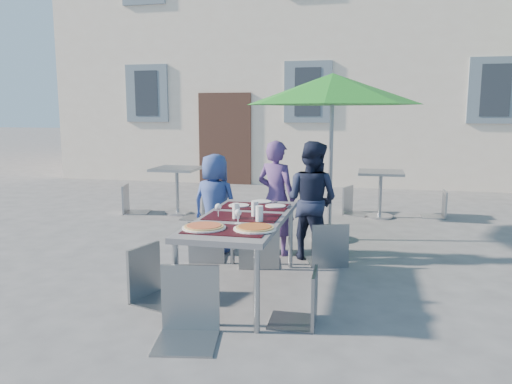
% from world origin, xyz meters
% --- Properties ---
extents(ground, '(90.00, 90.00, 0.00)m').
position_xyz_m(ground, '(0.00, 0.00, 0.00)').
color(ground, '#4E4E51').
rests_on(ground, ground).
extents(building, '(13.60, 8.20, 11.10)m').
position_xyz_m(building, '(-0.00, 11.50, 4.85)').
color(building, beige).
rests_on(building, ground).
extents(dining_table, '(0.80, 1.85, 0.76)m').
position_xyz_m(dining_table, '(0.26, 0.35, 0.70)').
color(dining_table, '#49484E').
rests_on(dining_table, ground).
extents(pizza_near_left, '(0.38, 0.38, 0.03)m').
position_xyz_m(pizza_near_left, '(0.06, -0.19, 0.77)').
color(pizza_near_left, white).
rests_on(pizza_near_left, dining_table).
extents(pizza_near_right, '(0.37, 0.37, 0.03)m').
position_xyz_m(pizza_near_right, '(0.50, -0.14, 0.77)').
color(pizza_near_right, white).
rests_on(pizza_near_right, dining_table).
extents(glassware, '(0.50, 0.39, 0.15)m').
position_xyz_m(glassware, '(0.31, 0.27, 0.83)').
color(glassware, silver).
rests_on(glassware, dining_table).
extents(place_settings, '(0.65, 0.50, 0.01)m').
position_xyz_m(place_settings, '(0.28, 1.00, 0.76)').
color(place_settings, white).
rests_on(place_settings, dining_table).
extents(child_0, '(0.67, 0.50, 1.24)m').
position_xyz_m(child_0, '(-0.43, 1.66, 0.62)').
color(child_0, navy).
rests_on(child_0, ground).
extents(child_1, '(0.60, 0.50, 1.41)m').
position_xyz_m(child_1, '(0.33, 1.75, 0.71)').
color(child_1, '#52366F').
rests_on(child_1, ground).
extents(child_2, '(0.78, 0.62, 1.41)m').
position_xyz_m(child_2, '(0.77, 1.66, 0.71)').
color(child_2, '#181E35').
rests_on(child_2, ground).
extents(chair_0, '(0.49, 0.50, 0.94)m').
position_xyz_m(chair_0, '(-0.40, 1.25, 0.55)').
color(chair_0, gray).
rests_on(chair_0, ground).
extents(chair_1, '(0.54, 0.55, 1.03)m').
position_xyz_m(chair_1, '(0.24, 1.18, 0.61)').
color(chair_1, gray).
rests_on(chair_1, ground).
extents(chair_2, '(0.54, 0.54, 0.96)m').
position_xyz_m(chair_2, '(1.01, 1.40, 0.56)').
color(chair_2, gray).
rests_on(chair_2, ground).
extents(chair_3, '(0.54, 0.54, 0.97)m').
position_xyz_m(chair_3, '(-0.51, -0.04, 0.57)').
color(chair_3, gray).
rests_on(chair_3, ground).
extents(chair_4, '(0.40, 0.40, 0.87)m').
position_xyz_m(chair_4, '(0.94, -0.26, 0.50)').
color(chair_4, gray).
rests_on(chair_4, ground).
extents(chair_5, '(0.54, 0.55, 1.05)m').
position_xyz_m(chair_5, '(0.09, -0.71, 0.62)').
color(chair_5, gray).
rests_on(chair_5, ground).
extents(patio_umbrella, '(2.34, 2.34, 2.25)m').
position_xyz_m(patio_umbrella, '(0.92, 2.59, 2.03)').
color(patio_umbrella, '#B1B3B9').
rests_on(patio_umbrella, ground).
extents(cafe_table_0, '(0.75, 0.75, 0.81)m').
position_xyz_m(cafe_table_0, '(-1.78, 3.78, 0.57)').
color(cafe_table_0, '#B1B3B9').
rests_on(cafe_table_0, ground).
extents(bg_chair_l_0, '(0.50, 0.50, 0.94)m').
position_xyz_m(bg_chair_l_0, '(-2.60, 3.69, 0.55)').
color(bg_chair_l_0, '#8F939A').
rests_on(bg_chair_l_0, ground).
extents(bg_chair_r_0, '(0.45, 0.44, 0.97)m').
position_xyz_m(bg_chair_r_0, '(-1.25, 3.49, 0.57)').
color(bg_chair_r_0, gray).
rests_on(bg_chair_r_0, ground).
extents(cafe_table_1, '(0.73, 0.73, 0.78)m').
position_xyz_m(cafe_table_1, '(1.63, 4.24, 0.54)').
color(cafe_table_1, '#B1B3B9').
rests_on(cafe_table_1, ground).
extents(bg_chair_l_1, '(0.52, 0.52, 0.90)m').
position_xyz_m(bg_chair_l_1, '(1.18, 4.45, 0.52)').
color(bg_chair_l_1, gray).
rests_on(bg_chair_l_1, ground).
extents(bg_chair_r_1, '(0.39, 0.38, 0.85)m').
position_xyz_m(bg_chair_r_1, '(2.60, 4.49, 0.50)').
color(bg_chair_r_1, '#8F959A').
rests_on(bg_chair_r_1, ground).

